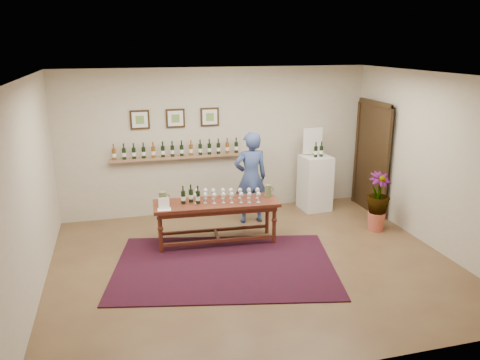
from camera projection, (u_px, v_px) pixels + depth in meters
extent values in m
plane|color=brown|center=(253.00, 264.00, 7.12)|extent=(6.00, 6.00, 0.00)
plane|color=beige|center=(218.00, 141.00, 9.04)|extent=(6.00, 0.00, 6.00)
plane|color=beige|center=(330.00, 245.00, 4.41)|extent=(6.00, 0.00, 6.00)
plane|color=beige|center=(30.00, 192.00, 5.99)|extent=(0.00, 5.00, 5.00)
plane|color=beige|center=(434.00, 162.00, 7.46)|extent=(0.00, 5.00, 5.00)
plane|color=white|center=(255.00, 76.00, 6.33)|extent=(6.00, 6.00, 0.00)
cube|color=#9E6F56|center=(177.00, 157.00, 8.83)|extent=(2.50, 0.16, 0.04)
cube|color=black|center=(374.00, 159.00, 9.12)|extent=(0.10, 1.00, 2.10)
cube|color=black|center=(371.00, 159.00, 9.11)|extent=(0.04, 1.12, 2.22)
cube|color=black|center=(140.00, 120.00, 8.53)|extent=(0.35, 0.03, 0.35)
cube|color=white|center=(140.00, 120.00, 8.51)|extent=(0.28, 0.01, 0.28)
cube|color=olive|center=(140.00, 120.00, 8.50)|extent=(0.15, 0.00, 0.15)
cube|color=black|center=(175.00, 118.00, 8.68)|extent=(0.35, 0.03, 0.35)
cube|color=white|center=(176.00, 118.00, 8.67)|extent=(0.28, 0.01, 0.28)
cube|color=olive|center=(176.00, 118.00, 8.66)|extent=(0.15, 0.00, 0.15)
cube|color=black|center=(210.00, 117.00, 8.84)|extent=(0.35, 0.03, 0.35)
cube|color=white|center=(210.00, 117.00, 8.83)|extent=(0.28, 0.01, 0.28)
cube|color=olive|center=(210.00, 117.00, 8.82)|extent=(0.15, 0.00, 0.15)
cube|color=#4B0D11|center=(225.00, 266.00, 7.03)|extent=(3.64, 2.81, 0.02)
cube|color=#492412|center=(216.00, 203.00, 7.68)|extent=(2.08, 0.78, 0.06)
cube|color=#492412|center=(216.00, 207.00, 7.69)|extent=(1.96, 0.66, 0.09)
cylinder|color=#492412|center=(161.00, 233.00, 7.39)|extent=(0.07, 0.07, 0.67)
cylinder|color=#492412|center=(274.00, 225.00, 7.73)|extent=(0.07, 0.07, 0.67)
cylinder|color=#492412|center=(160.00, 223.00, 7.82)|extent=(0.07, 0.07, 0.67)
cylinder|color=#492412|center=(267.00, 215.00, 8.17)|extent=(0.07, 0.07, 0.67)
cube|color=#492412|center=(219.00, 241.00, 7.62)|extent=(1.86, 0.16, 0.05)
cube|color=#492412|center=(215.00, 230.00, 8.05)|extent=(1.86, 0.16, 0.05)
cube|color=#492412|center=(217.00, 235.00, 7.84)|extent=(0.08, 0.47, 0.05)
cube|color=white|center=(164.00, 203.00, 7.30)|extent=(0.22, 0.17, 0.19)
cube|color=white|center=(315.00, 183.00, 9.33)|extent=(0.58, 0.58, 1.09)
cube|color=white|center=(313.00, 141.00, 9.21)|extent=(0.41, 0.05, 0.56)
cone|color=#BE553F|center=(376.00, 221.00, 8.34)|extent=(0.32, 0.32, 0.34)
imported|color=#1A3B18|center=(378.00, 197.00, 8.21)|extent=(0.52, 0.52, 0.58)
imported|color=navy|center=(251.00, 178.00, 8.56)|extent=(0.63, 0.42, 1.71)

